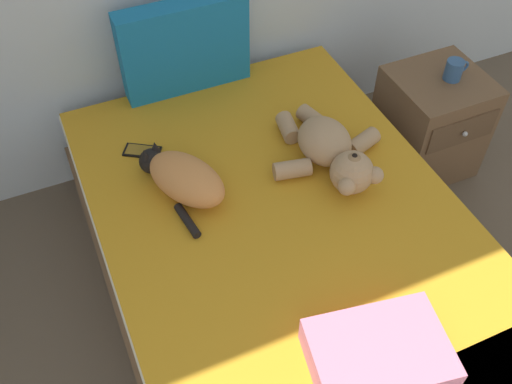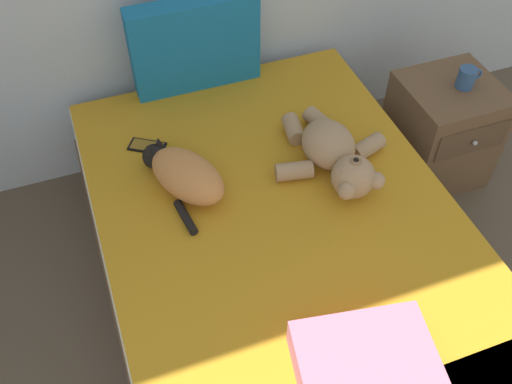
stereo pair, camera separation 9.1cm
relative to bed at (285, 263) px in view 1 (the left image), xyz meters
name	(u,v)px [view 1 (the left image)]	position (x,y,z in m)	size (l,w,h in m)	color
bed	(285,263)	(0.00, 0.00, 0.00)	(1.34, 1.96, 0.50)	brown
patterned_cushion	(185,47)	(-0.06, 0.91, 0.46)	(0.56, 0.11, 0.41)	#1972AD
cat	(183,178)	(-0.29, 0.30, 0.32)	(0.32, 0.44, 0.15)	#D18447
teddy_bear	(332,151)	(0.28, 0.20, 0.33)	(0.48, 0.55, 0.18)	tan
cell_phone	(142,151)	(-0.38, 0.57, 0.26)	(0.16, 0.14, 0.01)	black
throw_pillow	(378,355)	(0.01, -0.60, 0.31)	(0.40, 0.28, 0.11)	#D1728C
nightstand	(430,123)	(1.01, 0.45, 0.02)	(0.43, 0.44, 0.53)	brown
mug	(454,70)	(1.05, 0.44, 0.33)	(0.12, 0.08, 0.09)	#33598C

